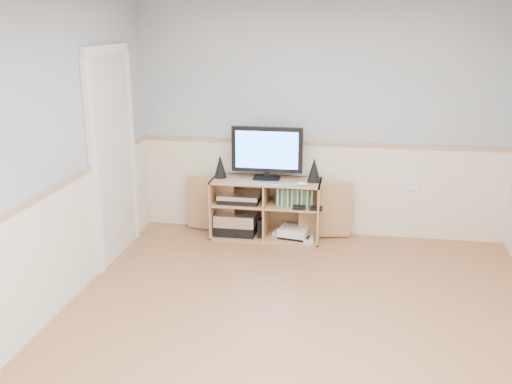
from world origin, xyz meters
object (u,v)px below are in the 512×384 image
at_px(keyboard, 269,183).
at_px(monitor, 267,151).
at_px(media_cabinet, 267,207).
at_px(game_consoles, 293,233).

bearing_deg(keyboard, monitor, 99.13).
relative_size(media_cabinet, game_consoles, 3.99).
bearing_deg(media_cabinet, keyboard, -75.79).
relative_size(media_cabinet, keyboard, 5.99).
distance_m(keyboard, game_consoles, 0.65).
distance_m(monitor, keyboard, 0.36).
bearing_deg(game_consoles, monitor, 168.69).
xyz_separation_m(monitor, keyboard, (0.05, -0.19, -0.30)).
bearing_deg(game_consoles, keyboard, -153.42).
distance_m(media_cabinet, monitor, 0.63).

